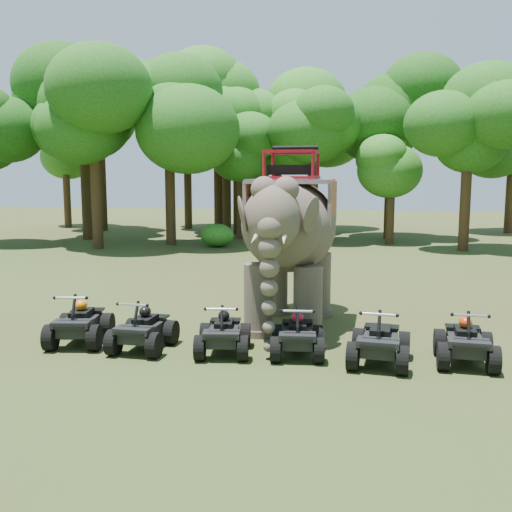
% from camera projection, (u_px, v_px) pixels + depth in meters
% --- Properties ---
extents(ground, '(110.00, 110.00, 0.00)m').
position_uv_depth(ground, '(248.00, 337.00, 14.38)').
color(ground, '#47381E').
rests_on(ground, ground).
extents(elephant, '(2.71, 5.82, 4.82)m').
position_uv_depth(elephant, '(291.00, 237.00, 15.28)').
color(elephant, '#4D4038').
rests_on(elephant, ground).
extents(atv_0, '(1.54, 1.93, 1.29)m').
position_uv_depth(atv_0, '(80.00, 317.00, 13.75)').
color(atv_0, black).
rests_on(atv_0, ground).
extents(atv_1, '(1.27, 1.70, 1.23)m').
position_uv_depth(atv_1, '(143.00, 324.00, 13.27)').
color(atv_1, black).
rests_on(atv_1, ground).
extents(atv_2, '(1.40, 1.77, 1.20)m').
position_uv_depth(atv_2, '(223.00, 328.00, 12.98)').
color(atv_2, black).
rests_on(atv_2, ground).
extents(atv_3, '(1.33, 1.72, 1.19)m').
position_uv_depth(atv_3, '(297.00, 330.00, 12.85)').
color(atv_3, black).
rests_on(atv_3, ground).
extents(atv_4, '(1.42, 1.83, 1.27)m').
position_uv_depth(atv_4, '(380.00, 335.00, 12.24)').
color(atv_4, black).
rests_on(atv_4, ground).
extents(atv_5, '(1.32, 1.74, 1.24)m').
position_uv_depth(atv_5, '(466.00, 336.00, 12.26)').
color(atv_5, black).
rests_on(atv_5, ground).
extents(tree_0, '(5.81, 5.81, 8.29)m').
position_uv_depth(tree_0, '(314.00, 174.00, 33.51)').
color(tree_0, '#195114').
rests_on(tree_0, ground).
extents(tree_1, '(4.58, 4.58, 6.55)m').
position_uv_depth(tree_1, '(391.00, 189.00, 33.58)').
color(tree_1, '#195114').
rests_on(tree_1, ground).
extents(tree_2, '(6.05, 6.05, 8.64)m').
position_uv_depth(tree_2, '(467.00, 170.00, 30.33)').
color(tree_2, '#195114').
rests_on(tree_2, ground).
extents(tree_24, '(6.66, 6.66, 9.52)m').
position_uv_depth(tree_24, '(95.00, 162.00, 31.27)').
color(tree_24, '#195114').
rests_on(tree_24, ground).
extents(tree_25, '(6.67, 6.67, 9.53)m').
position_uv_depth(tree_25, '(170.00, 163.00, 33.11)').
color(tree_25, '#195114').
rests_on(tree_25, ground).
extents(tree_26, '(5.51, 5.51, 7.87)m').
position_uv_depth(tree_26, '(241.00, 177.00, 36.39)').
color(tree_26, '#195114').
rests_on(tree_26, ground).
extents(tree_27, '(6.68, 6.68, 9.54)m').
position_uv_depth(tree_27, '(237.00, 165.00, 39.07)').
color(tree_27, '#195114').
rests_on(tree_27, ground).
extents(tree_28, '(6.10, 6.10, 8.71)m').
position_uv_depth(tree_28, '(278.00, 171.00, 39.81)').
color(tree_28, '#195114').
rests_on(tree_28, ground).
extents(tree_29, '(6.89, 6.89, 9.85)m').
position_uv_depth(tree_29, '(390.00, 162.00, 36.34)').
color(tree_29, '#195114').
rests_on(tree_29, ground).
extents(tree_30, '(5.87, 5.87, 8.39)m').
position_uv_depth(tree_30, '(66.00, 174.00, 44.56)').
color(tree_30, '#195114').
rests_on(tree_30, ground).
extents(tree_31, '(6.55, 6.55, 9.36)m').
position_uv_depth(tree_31, '(226.00, 166.00, 37.79)').
color(tree_31, '#195114').
rests_on(tree_31, ground).
extents(tree_32, '(7.11, 7.11, 10.15)m').
position_uv_depth(tree_32, '(85.00, 159.00, 35.75)').
color(tree_32, '#195114').
rests_on(tree_32, ground).
extents(tree_33, '(6.58, 6.58, 9.40)m').
position_uv_depth(tree_33, '(188.00, 167.00, 43.33)').
color(tree_33, '#195114').
rests_on(tree_33, ground).
extents(tree_34, '(7.47, 7.47, 10.67)m').
position_uv_depth(tree_34, '(101.00, 158.00, 41.65)').
color(tree_34, '#195114').
rests_on(tree_34, ground).
extents(tree_35, '(7.64, 7.64, 10.91)m').
position_uv_depth(tree_35, '(218.00, 155.00, 39.24)').
color(tree_35, '#195114').
rests_on(tree_35, ground).
extents(tree_36, '(6.24, 6.24, 8.91)m').
position_uv_depth(tree_36, '(511.00, 170.00, 39.98)').
color(tree_36, '#195114').
rests_on(tree_36, ground).
extents(tree_37, '(7.15, 7.15, 10.21)m').
position_uv_depth(tree_37, '(312.00, 161.00, 42.20)').
color(tree_37, '#195114').
rests_on(tree_37, ground).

